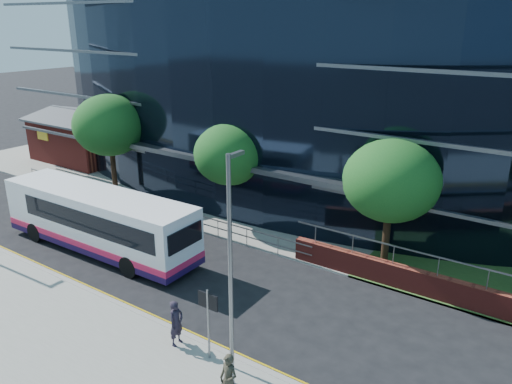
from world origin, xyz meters
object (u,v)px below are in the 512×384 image
Objects in this scene: tree_far_b at (230,154)px; city_bus at (100,221)px; pedestrian_b at (229,380)px; tree_far_c at (391,181)px; tree_far_a at (109,125)px; pedestrian at (176,323)px; streetlight_east at (231,270)px; brick_pavilion at (85,138)px; street_sign at (208,310)px.

tree_far_b is 0.50× the size of city_bus.
tree_far_c is at bearing 90.53° from pedestrian_b.
tree_far_a is 3.90× the size of pedestrian_b.
pedestrian_b is (-0.54, -11.98, -3.49)m from tree_far_c.
tree_far_c is 11.91m from pedestrian.
city_bus is at bearing 160.03° from streetlight_east.
tree_far_a is (9.00, -4.50, 2.92)m from brick_pavilion.
tree_far_b is 3.38× the size of pedestrian_b.
streetlight_east reaches higher than street_sign.
tree_far_c reaches higher than pedestrian_b.
pedestrian is at bearing 170.16° from streetlight_east.
streetlight_east is at bearing -21.17° from city_bus.
brick_pavilion is 32.90m from pedestrian_b.
pedestrian is (-4.03, -10.65, -3.48)m from tree_far_c.
city_bus is (-10.58, 3.80, -0.41)m from street_sign.
pedestrian_b is at bearing -30.07° from brick_pavilion.
tree_far_b reaches higher than brick_pavilion.
tree_far_c is at bearing 0.00° from tree_far_a.
tree_far_a is at bearing 148.83° from street_sign.
pedestrian is (-1.53, -0.06, -1.09)m from street_sign.
city_bus is 6.80× the size of pedestrian_b.
streetlight_east is (28.00, -15.67, 2.50)m from brick_pavilion.
brick_pavilion is 19.55m from tree_far_b.
city_bus is (-12.08, 4.39, -2.70)m from streetlight_east.
streetlight_east reaches higher than city_bus.
tree_far_a reaches higher than tree_far_b.
street_sign is at bearing 147.69° from pedestrian_b.
brick_pavilion is at bearing 153.06° from pedestrian_b.
brick_pavilion is at bearing 150.76° from streetlight_east.
pedestrian is 1.01× the size of pedestrian_b.
brick_pavilion is 32.19m from streetlight_east.
tree_far_a is 22.05m from streetlight_east.
tree_far_c is 12.49m from pedestrian_b.
streetlight_east is at bearing -29.24° from brick_pavilion.
pedestrian_b is (1.96, -1.39, -1.10)m from street_sign.
streetlight_east is at bearing -52.37° from tree_far_b.
tree_far_c is at bearing -24.73° from pedestrian.
streetlight_east is (19.00, -11.17, -0.42)m from tree_far_a.
street_sign is at bearing -31.17° from tree_far_a.
brick_pavilion reaches higher than pedestrian_b.
tree_far_c is 3.59× the size of pedestrian.
tree_far_b is at bearing 130.28° from pedestrian_b.
city_bus is at bearing 160.62° from pedestrian_b.
street_sign is 1.88m from pedestrian.
streetlight_east reaches higher than brick_pavilion.
pedestrian_b is (9.46, -12.48, -3.16)m from tree_far_b.
brick_pavilion is at bearing 54.78° from pedestrian.
tree_far_a is at bearing 52.32° from pedestrian.
pedestrian is at bearing 162.24° from pedestrian_b.
tree_far_a reaches higher than pedestrian.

